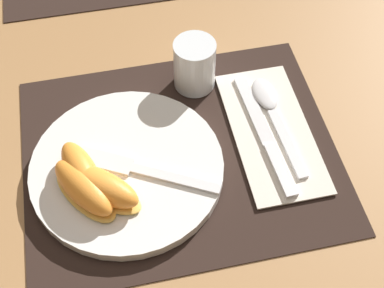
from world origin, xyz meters
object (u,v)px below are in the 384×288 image
at_px(knife, 265,136).
at_px(citrus_wedge_1, 84,189).
at_px(plate, 127,168).
at_px(juice_glass, 195,67).
at_px(spoon, 271,106).
at_px(fork, 138,169).
at_px(citrus_wedge_2, 99,186).
at_px(citrus_wedge_0, 82,173).

bearing_deg(knife, citrus_wedge_1, -168.86).
relative_size(plate, juice_glass, 3.28).
height_order(spoon, fork, fork).
bearing_deg(fork, citrus_wedge_2, -154.42).
distance_m(knife, spoon, 0.05).
xyz_separation_m(spoon, fork, (-0.21, -0.07, 0.01)).
xyz_separation_m(juice_glass, citrus_wedge_2, (-0.16, -0.17, -0.00)).
bearing_deg(juice_glass, citrus_wedge_2, -132.76).
relative_size(fork, citrus_wedge_2, 1.49).
relative_size(knife, citrus_wedge_2, 1.79).
bearing_deg(citrus_wedge_0, plate, 11.09).
bearing_deg(citrus_wedge_2, fork, 25.58).
distance_m(juice_glass, fork, 0.19).
relative_size(juice_glass, fork, 0.44).
bearing_deg(knife, spoon, 65.62).
distance_m(plate, knife, 0.20).
distance_m(fork, citrus_wedge_2, 0.06).
height_order(fork, citrus_wedge_1, citrus_wedge_1).
bearing_deg(knife, citrus_wedge_2, -167.90).
distance_m(citrus_wedge_1, citrus_wedge_2, 0.02).
xyz_separation_m(knife, spoon, (0.02, 0.05, 0.00)).
relative_size(citrus_wedge_0, citrus_wedge_1, 0.97).
distance_m(plate, citrus_wedge_0, 0.06).
height_order(plate, citrus_wedge_1, citrus_wedge_1).
bearing_deg(juice_glass, spoon, -37.42).
height_order(fork, citrus_wedge_0, citrus_wedge_0).
distance_m(juice_glass, spoon, 0.13).
bearing_deg(spoon, citrus_wedge_0, -164.89).
relative_size(spoon, citrus_wedge_2, 1.51).
bearing_deg(fork, juice_glass, 53.85).
xyz_separation_m(plate, citrus_wedge_0, (-0.06, -0.01, 0.03)).
bearing_deg(citrus_wedge_2, juice_glass, 47.24).
bearing_deg(citrus_wedge_2, plate, 42.88).
xyz_separation_m(spoon, citrus_wedge_0, (-0.28, -0.07, 0.03)).
relative_size(juice_glass, citrus_wedge_0, 0.71).
distance_m(plate, fork, 0.02).
xyz_separation_m(plate, knife, (0.20, 0.01, -0.00)).
bearing_deg(citrus_wedge_1, spoon, 19.67).
xyz_separation_m(knife, citrus_wedge_2, (-0.24, -0.05, 0.03)).
relative_size(plate, citrus_wedge_1, 2.26).
xyz_separation_m(knife, citrus_wedge_0, (-0.25, -0.03, 0.03)).
bearing_deg(fork, spoon, 19.86).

